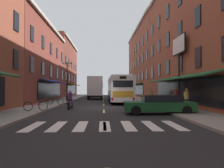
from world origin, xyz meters
TOP-DOWN VIEW (x-y plane):
  - ground_plane at (0.00, 0.00)m, footprint 34.80×80.00m
  - lane_centre_dashes at (0.00, -0.25)m, footprint 0.14×73.90m
  - crosswalk_near at (0.00, -10.00)m, footprint 7.10×2.80m
  - sidewalk_left at (-5.90, 0.00)m, footprint 3.00×80.00m
  - sidewalk_right at (5.90, 0.00)m, footprint 3.00×80.00m
  - storefront_row_right at (11.38, -0.37)m, footprint 9.44×79.90m
  - billboard_sign at (7.05, -0.50)m, footprint 0.40×3.11m
  - transit_bus at (2.01, 7.20)m, footprint 2.67×11.13m
  - box_truck at (-1.33, 15.90)m, footprint 2.52×6.81m
  - sedan_near at (-1.17, 25.32)m, footprint 2.03×4.70m
  - sedan_mid at (3.79, -5.60)m, footprint 4.77×2.10m
  - motorcycle_rider at (-2.88, -1.64)m, footprint 0.62×2.07m
  - bicycle_near at (-4.91, 1.84)m, footprint 1.70×0.48m
  - bicycle_mid at (-4.96, -4.33)m, footprint 1.70×0.48m
  - pedestrian_near at (6.47, -3.67)m, footprint 0.38×0.52m
  - pedestrian_mid at (6.05, 6.65)m, footprint 0.36×0.36m
  - pedestrian_far at (6.84, -0.37)m, footprint 0.36×0.36m
  - street_lamp_twin at (-4.87, 8.60)m, footprint 1.42×0.32m

SIDE VIEW (x-z plane):
  - ground_plane at x=0.00m, z-range -0.10..0.00m
  - lane_centre_dashes at x=0.00m, z-range 0.00..0.01m
  - crosswalk_near at x=0.00m, z-range 0.00..0.01m
  - sidewalk_left at x=-5.90m, z-range 0.00..0.14m
  - sidewalk_right at x=5.90m, z-range 0.00..0.14m
  - bicycle_near at x=-4.91m, z-range 0.05..0.96m
  - bicycle_mid at x=-4.96m, z-range 0.05..0.96m
  - sedan_mid at x=3.79m, z-range 0.02..1.34m
  - motorcycle_rider at x=-2.88m, z-range -0.12..1.54m
  - sedan_near at x=-1.17m, z-range 0.02..1.41m
  - pedestrian_mid at x=6.05m, z-range 0.16..1.74m
  - pedestrian_near at x=6.47m, z-range 0.18..1.82m
  - pedestrian_far at x=6.84m, z-range 0.16..1.85m
  - transit_bus at x=2.01m, z-range 0.08..3.33m
  - box_truck at x=-1.33m, z-range 0.07..3.78m
  - street_lamp_twin at x=-4.87m, z-range 0.42..5.66m
  - billboard_sign at x=7.05m, z-range 1.90..8.45m
  - storefront_row_right at x=11.38m, z-range -0.24..15.53m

